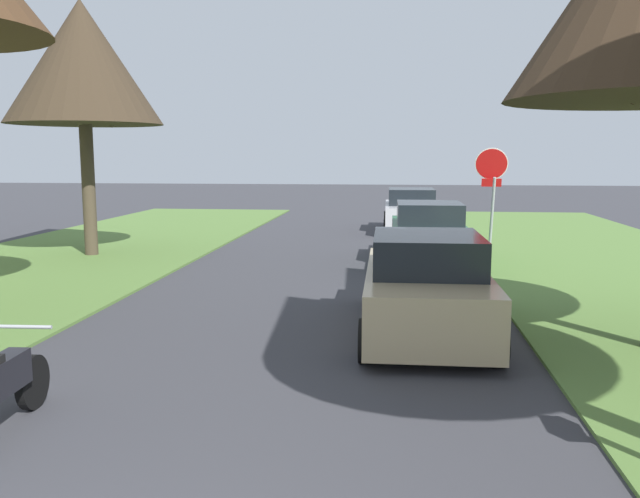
{
  "coord_description": "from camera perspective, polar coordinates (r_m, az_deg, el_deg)",
  "views": [
    {
      "loc": [
        1.6,
        -2.32,
        2.77
      ],
      "look_at": [
        0.51,
        7.26,
        1.38
      ],
      "focal_mm": 36.87,
      "sensor_mm": 36.0,
      "label": 1
    }
  ],
  "objects": [
    {
      "name": "parked_sedan_tan",
      "position": [
        10.37,
        9.15,
        -3.3
      ],
      "size": [
        1.99,
        4.42,
        1.57
      ],
      "color": "tan",
      "rests_on": "ground"
    },
    {
      "name": "parked_sedan_silver",
      "position": [
        24.02,
        7.88,
        3.21
      ],
      "size": [
        1.99,
        4.42,
        1.57
      ],
      "color": "#BCBCC1",
      "rests_on": "ground"
    },
    {
      "name": "street_tree_left_mid_b",
      "position": [
        19.12,
        -19.93,
        14.94
      ],
      "size": [
        4.11,
        4.11,
        6.78
      ],
      "color": "#463B2C",
      "rests_on": "grass_verge_left"
    },
    {
      "name": "stop_sign_far",
      "position": [
        16.84,
        14.66,
        5.76
      ],
      "size": [
        0.82,
        0.78,
        2.9
      ],
      "color": "#9EA0A5",
      "rests_on": "grass_verge_right"
    },
    {
      "name": "parked_sedan_green",
      "position": [
        17.13,
        9.37,
        1.21
      ],
      "size": [
        1.99,
        4.42,
        1.57
      ],
      "color": "#28663D",
      "rests_on": "ground"
    }
  ]
}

